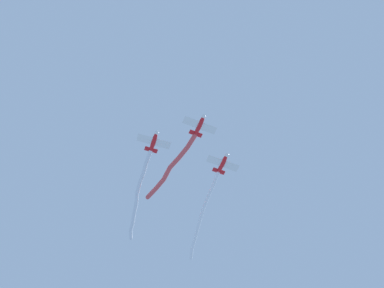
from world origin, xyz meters
TOP-DOWN VIEW (x-y plane):
  - airplane_lead at (-1.58, 0.67)m, footprint 6.11×4.69m
  - smoke_trail_lead at (-6.04, 9.53)m, footprint 8.62×14.28m
  - airplane_left_wing at (3.16, 8.00)m, footprint 6.12×4.69m
  - smoke_trail_left_wing at (0.42, 21.00)m, footprint 4.12×22.56m
  - airplane_right_wing at (-9.39, 4.62)m, footprint 6.14×4.67m
  - smoke_trail_right_wing at (-11.95, 17.27)m, footprint 4.18×21.82m

SIDE VIEW (x-z plane):
  - smoke_trail_lead at x=-6.04m, z-range 83.43..84.66m
  - airplane_lead at x=-1.58m, z-range 83.53..85.04m
  - airplane_left_wing at x=3.16m, z-range 83.53..85.04m
  - airplane_right_wing at x=-9.39m, z-range 83.83..85.34m
  - smoke_trail_left_wing at x=0.42m, z-range 83.60..85.92m
  - smoke_trail_right_wing at x=-11.95m, z-range 83.90..86.32m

